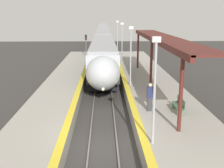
{
  "coord_description": "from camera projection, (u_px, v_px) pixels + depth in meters",
  "views": [
    {
      "loc": [
        0.06,
        -13.23,
        6.62
      ],
      "look_at": [
        0.61,
        5.06,
        2.11
      ],
      "focal_mm": 45.0,
      "sensor_mm": 36.0,
      "label": 1
    }
  ],
  "objects": [
    {
      "name": "railway_signal",
      "position": [
        86.0,
        46.0,
        39.11
      ],
      "size": [
        0.28,
        0.28,
        3.97
      ],
      "color": "#59595E",
      "rests_on": "ground_plane"
    },
    {
      "name": "lamppost_far",
      "position": [
        122.0,
        40.0,
        33.7
      ],
      "size": [
        0.36,
        0.2,
        4.86
      ],
      "color": "#9E9EA3",
      "rests_on": "platform_right"
    },
    {
      "name": "rail_right",
      "position": [
        117.0,
        146.0,
        14.43
      ],
      "size": [
        0.08,
        90.0,
        0.15
      ],
      "primitive_type": "cube",
      "color": "slate",
      "rests_on": "ground_plane"
    },
    {
      "name": "platform_left",
      "position": [
        34.0,
        140.0,
        14.22
      ],
      "size": [
        3.49,
        64.0,
        0.89
      ],
      "color": "#9E998E",
      "rests_on": "ground_plane"
    },
    {
      "name": "train",
      "position": [
        103.0,
        36.0,
        61.04
      ],
      "size": [
        2.83,
        84.14,
        3.75
      ],
      "color": "black",
      "rests_on": "ground_plane"
    },
    {
      "name": "lamppost_near",
      "position": [
        155.0,
        84.0,
        12.23
      ],
      "size": [
        0.36,
        0.2,
        4.86
      ],
      "color": "#9E9EA3",
      "rests_on": "platform_right"
    },
    {
      "name": "station_canopy",
      "position": [
        159.0,
        40.0,
        21.91
      ],
      "size": [
        2.02,
        20.61,
        4.09
      ],
      "color": "#511E19",
      "rests_on": "platform_right"
    },
    {
      "name": "lamppost_farthest",
      "position": [
        118.0,
        34.0,
        44.43
      ],
      "size": [
        0.36,
        0.2,
        4.86
      ],
      "color": "#9E9EA3",
      "rests_on": "platform_right"
    },
    {
      "name": "platform_bench",
      "position": [
        179.0,
        105.0,
        16.92
      ],
      "size": [
        0.44,
        1.65,
        0.89
      ],
      "color": "#4C6B4C",
      "rests_on": "platform_right"
    },
    {
      "name": "person_waiting",
      "position": [
        150.0,
        97.0,
        17.04
      ],
      "size": [
        0.36,
        0.23,
        1.76
      ],
      "color": "#333338",
      "rests_on": "platform_right"
    },
    {
      "name": "platform_right",
      "position": [
        183.0,
        138.0,
        14.44
      ],
      "size": [
        4.79,
        64.0,
        0.89
      ],
      "color": "#9E998E",
      "rests_on": "ground_plane"
    },
    {
      "name": "lamppost_mid",
      "position": [
        131.0,
        52.0,
        22.96
      ],
      "size": [
        0.36,
        0.2,
        4.86
      ],
      "color": "#9E9EA3",
      "rests_on": "platform_right"
    },
    {
      "name": "ground_plane",
      "position": [
        103.0,
        147.0,
        14.42
      ],
      "size": [
        120.0,
        120.0,
        0.0
      ],
      "primitive_type": "plane",
      "color": "#383533"
    },
    {
      "name": "rail_left",
      "position": [
        89.0,
        146.0,
        14.38
      ],
      "size": [
        0.08,
        90.0,
        0.15
      ],
      "primitive_type": "cube",
      "color": "slate",
      "rests_on": "ground_plane"
    }
  ]
}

